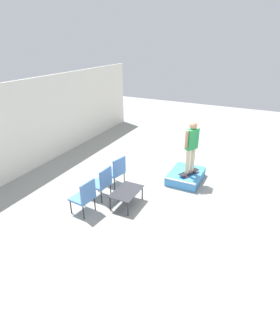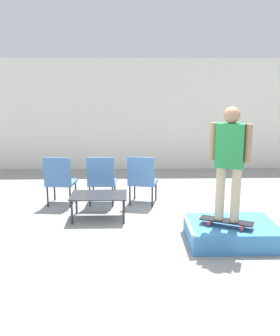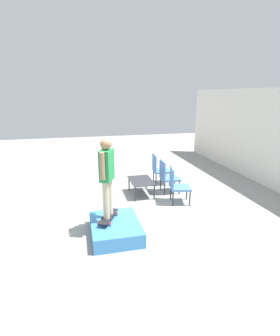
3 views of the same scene
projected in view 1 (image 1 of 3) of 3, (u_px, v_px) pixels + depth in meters
The scene contains 9 objects.
ground_plane at pixel (161, 193), 7.83m from camera, with size 24.00×24.00×0.00m, color gray.
house_wall_back at pixel (37, 124), 8.98m from camera, with size 12.00×0.06×3.00m.
skate_ramp_box at pixel (186, 176), 8.46m from camera, with size 1.32×0.98×0.32m.
skateboard_on_ramp at pixel (189, 172), 8.22m from camera, with size 0.77×0.51×0.07m.
person_skater at pixel (192, 144), 7.79m from camera, with size 0.52×0.34×1.62m.
coffee_table at pixel (127, 192), 7.11m from camera, with size 0.97×0.63×0.44m.
patio_chair_left at pixel (85, 196), 6.70m from camera, with size 0.57×0.57×0.97m.
patio_chair_center at pixel (102, 182), 7.35m from camera, with size 0.55×0.55×0.97m.
patio_chair_right at pixel (116, 170), 7.98m from camera, with size 0.62×0.62×0.97m.
Camera 1 is at (-6.27, -2.36, 4.17)m, focal length 28.00 mm.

